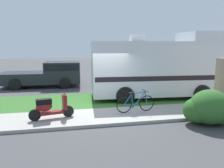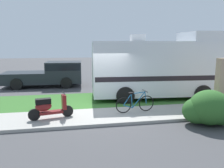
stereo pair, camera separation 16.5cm
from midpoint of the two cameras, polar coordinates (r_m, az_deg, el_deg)
The scene contains 11 objects.
ground_plane at distance 10.25m, azimuth -2.47°, elevation -6.44°, with size 80.00×80.00×0.00m, color #424244.
sidewalk at distance 9.11m, azimuth -1.28°, elevation -8.19°, with size 24.00×2.00×0.12m.
grass_strip at distance 11.67m, azimuth -3.64°, elevation -4.18°, with size 24.00×3.40×0.08m.
motorhome_rv at distance 12.38m, azimuth 10.92°, elevation 4.28°, with size 6.94×3.08×3.56m.
scooter at distance 8.81m, azimuth -16.08°, elevation -5.72°, with size 1.66×0.62×0.97m.
bicycle at distance 9.39m, azimuth 5.52°, elevation -4.87°, with size 1.69×0.52×0.89m.
pickup_truck_near at distance 16.15m, azimuth -15.85°, elevation 2.65°, with size 5.31×2.37×1.71m.
pickup_truck_far at distance 20.22m, azimuth 9.75°, elevation 4.38°, with size 5.60×2.43×1.75m.
bush_by_porch at distance 8.90m, azimuth 22.97°, elevation -5.82°, with size 1.79×1.34×1.27m.
bottle_green at distance 10.88m, azimuth 25.51°, elevation -5.25°, with size 0.08×0.08×0.24m.
bottle_spare at distance 11.49m, azimuth 24.32°, elevation -4.41°, with size 0.06×0.06×0.23m.
Camera 1 is at (-1.60, -9.69, 2.92)m, focal length 35.90 mm.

